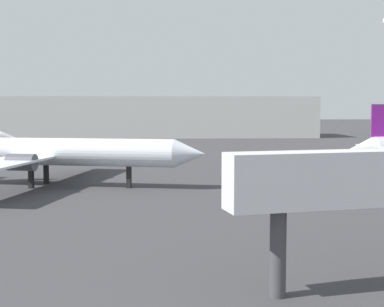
# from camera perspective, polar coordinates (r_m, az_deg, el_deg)

# --- Properties ---
(airplane_distant) EXTENTS (31.33, 27.67, 9.60)m
(airplane_distant) POSITION_cam_1_polar(r_m,az_deg,el_deg) (57.32, -14.77, 0.16)
(airplane_distant) COLOR silver
(airplane_distant) RESTS_ON ground_plane
(terminal_building) EXTENTS (96.97, 18.39, 10.29)m
(terminal_building) POSITION_cam_1_polar(r_m,az_deg,el_deg) (143.82, -6.90, 3.79)
(terminal_building) COLOR #B7B7B2
(terminal_building) RESTS_ON ground_plane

